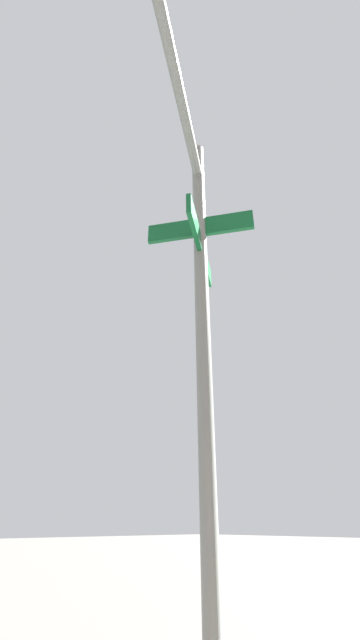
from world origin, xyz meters
TOP-DOWN VIEW (x-y plane):
  - traffic_signal_near at (-5.81, -6.43)m, footprint 2.81×2.11m

SIDE VIEW (x-z plane):
  - traffic_signal_near at x=-5.81m, z-range 1.07..6.19m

